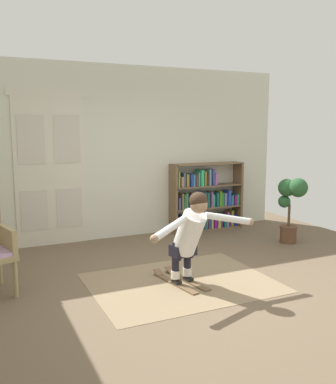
{
  "coord_description": "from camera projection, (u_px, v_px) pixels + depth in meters",
  "views": [
    {
      "loc": [
        -2.34,
        -4.29,
        1.89
      ],
      "look_at": [
        -0.05,
        0.64,
        1.05
      ],
      "focal_mm": 39.74,
      "sensor_mm": 36.0,
      "label": 1
    }
  ],
  "objects": [
    {
      "name": "skis_pair",
      "position": [
        180.0,
        280.0,
        5.21
      ],
      "size": [
        0.41,
        0.87,
        0.07
      ],
      "color": "brown",
      "rests_on": "rug"
    },
    {
      "name": "person_skier",
      "position": [
        191.0,
        231.0,
        4.94
      ],
      "size": [
        1.46,
        0.74,
        1.09
      ],
      "color": "white",
      "rests_on": "skis_pair"
    },
    {
      "name": "potted_plant",
      "position": [
        291.0,
        202.0,
        6.87
      ],
      "size": [
        0.38,
        0.46,
        1.08
      ],
      "color": "brown",
      "rests_on": "ground"
    },
    {
      "name": "bookshelf",
      "position": [
        205.0,
        201.0,
        7.8
      ],
      "size": [
        1.4,
        0.3,
        1.23
      ],
      "color": "brown",
      "rests_on": "ground"
    },
    {
      "name": "double_door",
      "position": [
        50.0,
        169.0,
        6.69
      ],
      "size": [
        1.22,
        0.05,
        2.45
      ],
      "color": "beige",
      "rests_on": "ground"
    },
    {
      "name": "back_wall",
      "position": [
        122.0,
        153.0,
        7.21
      ],
      "size": [
        6.0,
        0.1,
        2.9
      ],
      "primitive_type": "cube",
      "color": "beige",
      "rests_on": "ground"
    },
    {
      "name": "rug",
      "position": [
        181.0,
        282.0,
        5.19
      ],
      "size": [
        2.19,
        1.68,
        0.01
      ],
      "primitive_type": "cube",
      "color": "#8A7456",
      "rests_on": "ground"
    },
    {
      "name": "ground_plane",
      "position": [
        194.0,
        285.0,
        5.11
      ],
      "size": [
        7.2,
        7.2,
        0.0
      ],
      "primitive_type": "plane",
      "color": "brown"
    }
  ]
}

